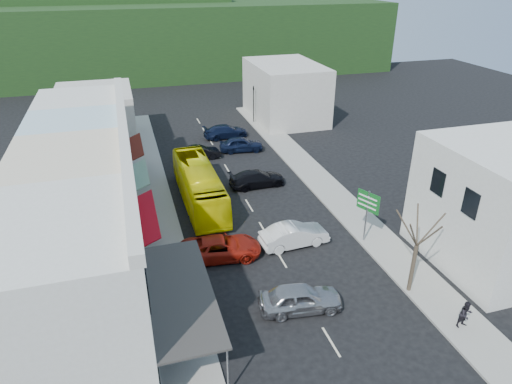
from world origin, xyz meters
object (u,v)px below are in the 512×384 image
object	(u,v)px
bus	(199,186)
traffic_signal	(254,105)
car_silver	(300,300)
pedestrian_left	(167,263)
direction_sign	(366,217)
car_red	(221,248)
pedestrian_right	(466,314)
car_white	(294,236)
street_tree	(417,246)

from	to	relation	value
bus	traffic_signal	distance (m)	22.21
car_silver	pedestrian_left	xyz separation A→B (m)	(-6.96, 5.37, 0.30)
direction_sign	traffic_signal	distance (m)	29.02
car_silver	pedestrian_left	bearing A→B (deg)	59.43
bus	car_red	bearing A→B (deg)	-90.89
bus	traffic_signal	size ratio (longest dim) A/B	2.48
car_red	pedestrian_left	bearing A→B (deg)	112.44
pedestrian_left	pedestrian_right	distance (m)	17.64
car_white	direction_sign	xyz separation A→B (m)	(4.96, -1.05, 1.33)
car_silver	direction_sign	world-z (taller)	direction_sign
direction_sign	car_silver	bearing A→B (deg)	-166.46
pedestrian_right	street_tree	size ratio (longest dim) A/B	0.26
pedestrian_right	direction_sign	size ratio (longest dim) A/B	0.42
car_silver	traffic_signal	distance (m)	35.27
bus	pedestrian_left	world-z (taller)	bus
pedestrian_left	street_tree	size ratio (longest dim) A/B	0.26
car_white	pedestrian_right	xyz separation A→B (m)	(5.91, -10.47, 0.30)
car_red	street_tree	xyz separation A→B (m)	(10.17, -6.84, 2.63)
pedestrian_left	car_silver	bearing A→B (deg)	-151.80
pedestrian_left	direction_sign	size ratio (longest dim) A/B	0.42
pedestrian_right	direction_sign	bearing A→B (deg)	92.43
traffic_signal	bus	bearing A→B (deg)	59.17
bus	car_silver	bearing A→B (deg)	-78.54
car_red	pedestrian_left	distance (m)	3.91
bus	street_tree	world-z (taller)	street_tree
car_silver	traffic_signal	xyz separation A→B (m)	(7.25, 34.48, 1.64)
bus	pedestrian_right	world-z (taller)	bus
pedestrian_right	traffic_signal	bearing A→B (deg)	87.78
bus	pedestrian_left	bearing A→B (deg)	-112.32
car_white	street_tree	bearing A→B (deg)	-148.89
pedestrian_right	traffic_signal	distance (m)	38.48
street_tree	traffic_signal	xyz separation A→B (m)	(0.30, 34.85, -0.99)
car_red	bus	bearing A→B (deg)	5.72
bus	traffic_signal	world-z (taller)	traffic_signal
bus	direction_sign	xyz separation A→B (m)	(10.22, -9.42, 0.48)
traffic_signal	car_red	bearing A→B (deg)	66.66
car_white	pedestrian_right	distance (m)	12.03
street_tree	car_white	bearing A→B (deg)	125.28
car_red	pedestrian_right	distance (m)	15.33
bus	pedestrian_left	distance (m)	10.25
pedestrian_left	car_red	bearing A→B (deg)	-97.75
car_silver	pedestrian_left	size ratio (longest dim) A/B	2.59
car_white	pedestrian_right	world-z (taller)	pedestrian_right
car_red	traffic_signal	bearing A→B (deg)	-14.44
pedestrian_right	direction_sign	world-z (taller)	direction_sign
pedestrian_left	traffic_signal	xyz separation A→B (m)	(14.21, 29.11, 1.34)
pedestrian_left	bus	bearing A→B (deg)	-45.91
bus	street_tree	bearing A→B (deg)	-56.99
car_silver	car_red	size ratio (longest dim) A/B	0.96
direction_sign	street_tree	distance (m)	5.97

